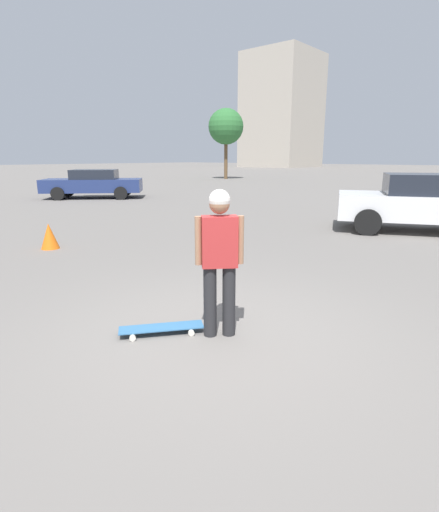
% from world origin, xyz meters
% --- Properties ---
extents(ground_plane, '(220.00, 220.00, 0.00)m').
position_xyz_m(ground_plane, '(0.00, 0.00, 0.00)').
color(ground_plane, slate).
extents(person, '(0.41, 0.42, 1.67)m').
position_xyz_m(person, '(0.00, 0.00, 0.97)').
color(person, '#262628').
rests_on(person, ground_plane).
extents(skateboard, '(0.78, 0.92, 0.08)m').
position_xyz_m(skateboard, '(0.53, 0.42, 0.07)').
color(skateboard, '#336693').
rests_on(skateboard, ground_plane).
extents(car_parked_near, '(4.43, 3.37, 1.57)m').
position_xyz_m(car_parked_near, '(0.26, -8.53, 0.81)').
color(car_parked_near, silver).
rests_on(car_parked_near, ground_plane).
extents(car_parked_far, '(4.60, 4.72, 1.40)m').
position_xyz_m(car_parked_far, '(15.13, -7.91, 0.74)').
color(car_parked_far, navy).
rests_on(car_parked_far, ground_plane).
extents(building_block_distant, '(12.40, 13.38, 21.90)m').
position_xyz_m(building_block_distant, '(43.38, -69.70, 10.95)').
color(building_block_distant, '#B2A899').
rests_on(building_block_distant, ground_plane).
extents(tree_distant, '(3.21, 3.21, 6.32)m').
position_xyz_m(tree_distant, '(21.70, -26.07, 4.68)').
color(tree_distant, brown).
rests_on(tree_distant, ground_plane).
extents(traffic_cone, '(0.40, 0.40, 0.57)m').
position_xyz_m(traffic_cone, '(5.82, -0.91, 0.29)').
color(traffic_cone, orange).
rests_on(traffic_cone, ground_plane).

